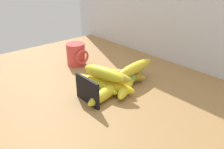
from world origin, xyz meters
TOP-DOWN VIEW (x-y plane):
  - counter_top at (0.00, 0.00)cm, footprint 110.00×76.00cm
  - chalkboard_sign at (7.84, -9.36)cm, footprint 11.00×1.80cm
  - coffee_mug at (-20.48, 5.20)cm, footprint 9.36×7.86cm
  - banana_0 at (7.26, 10.32)cm, footprint 10.97×19.59cm
  - banana_1 at (3.29, 2.91)cm, footprint 6.62×19.00cm
  - banana_2 at (2.99, 8.90)cm, footprint 18.52×13.46cm
  - banana_3 at (6.30, -0.28)cm, footprint 19.82×11.22cm
  - banana_4 at (9.35, -2.42)cm, footprint 8.42×20.03cm
  - banana_5 at (10.61, 4.50)cm, footprint 12.00×16.28cm
  - banana_6 at (-0.09, 5.71)cm, footprint 17.42×12.23cm
  - banana_7 at (2.11, -2.29)cm, footprint 20.89×6.14cm
  - banana_8 at (5.09, -0.64)cm, footprint 17.03×7.58cm
  - banana_9 at (6.65, -0.26)cm, footprint 17.28×9.04cm
  - banana_10 at (8.00, 11.58)cm, footprint 5.68×18.79cm

SIDE VIEW (x-z plane):
  - counter_top at x=0.00cm, z-range 0.00..3.00cm
  - banana_1 at x=3.29cm, z-range 3.00..6.30cm
  - banana_5 at x=10.61cm, z-range 3.00..6.68cm
  - banana_4 at x=9.35cm, z-range 3.00..6.81cm
  - banana_7 at x=2.11cm, z-range 3.00..6.84cm
  - banana_6 at x=-0.09cm, z-range 3.00..6.98cm
  - banana_0 at x=7.26cm, z-range 3.00..6.99cm
  - banana_2 at x=2.99cm, z-range 3.00..7.15cm
  - banana_3 at x=6.30cm, z-range 3.00..7.31cm
  - chalkboard_sign at x=7.84cm, z-range 2.66..11.06cm
  - coffee_mug at x=-20.48cm, z-range 3.00..12.15cm
  - banana_10 at x=8.00cm, z-range 6.99..10.74cm
  - banana_9 at x=6.65cm, z-range 7.31..11.15cm
  - banana_8 at x=5.09cm, z-range 7.31..11.57cm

